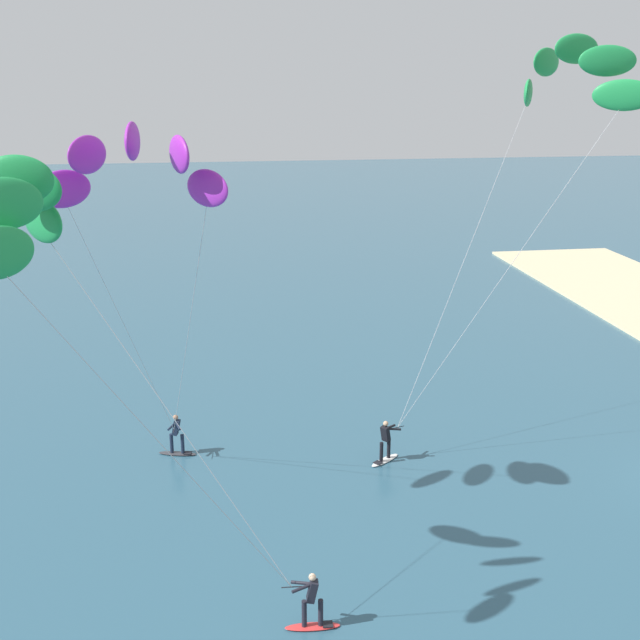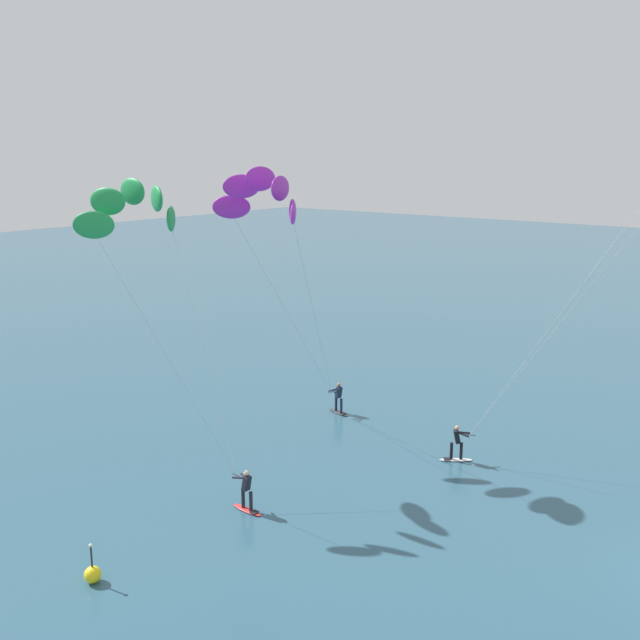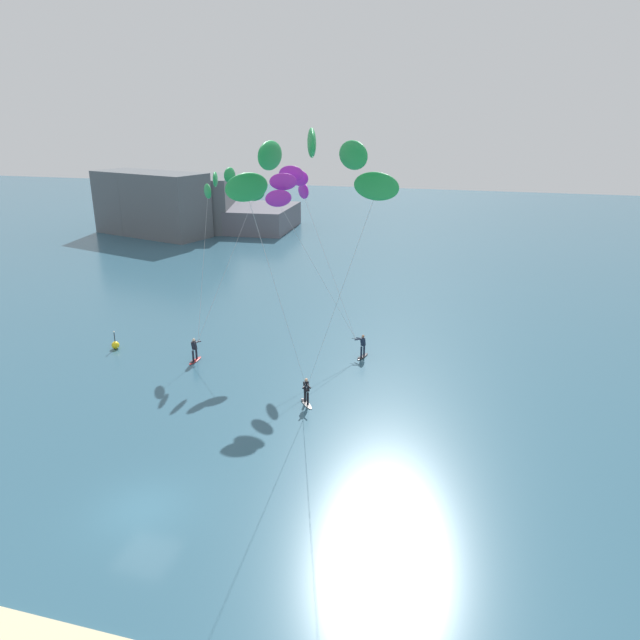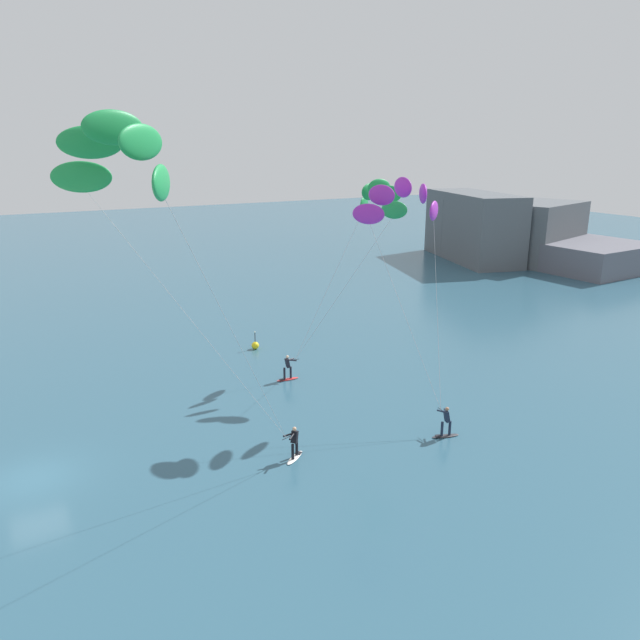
{
  "view_description": "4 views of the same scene",
  "coord_description": "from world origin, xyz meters",
  "px_view_note": "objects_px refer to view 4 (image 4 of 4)",
  "views": [
    {
      "loc": [
        -23.44,
        18.01,
        14.23
      ],
      "look_at": [
        2.56,
        14.08,
        6.29
      ],
      "focal_mm": 45.32,
      "sensor_mm": 36.0,
      "label": 1
    },
    {
      "loc": [
        -24.41,
        -3.05,
        13.64
      ],
      "look_at": [
        1.5,
        17.09,
        6.2
      ],
      "focal_mm": 41.68,
      "sensor_mm": 36.0,
      "label": 2
    },
    {
      "loc": [
        13.15,
        -18.67,
        16.27
      ],
      "look_at": [
        4.14,
        14.22,
        4.32
      ],
      "focal_mm": 33.11,
      "sensor_mm": 36.0,
      "label": 3
    },
    {
      "loc": [
        27.58,
        -0.24,
        14.71
      ],
      "look_at": [
        2.31,
        13.71,
        6.24
      ],
      "focal_mm": 33.67,
      "sensor_mm": 36.0,
      "label": 4
    }
  ],
  "objects_px": {
    "kitesurfer_mid_water": "(375,205)",
    "kitesurfer_far_out": "(404,209)",
    "kitesurfer_nearshore": "(124,169)",
    "marker_buoy": "(255,345)"
  },
  "relations": [
    {
      "from": "kitesurfer_far_out",
      "to": "marker_buoy",
      "type": "height_order",
      "value": "kitesurfer_far_out"
    },
    {
      "from": "kitesurfer_nearshore",
      "to": "marker_buoy",
      "type": "height_order",
      "value": "kitesurfer_nearshore"
    },
    {
      "from": "kitesurfer_far_out",
      "to": "marker_buoy",
      "type": "xyz_separation_m",
      "value": [
        -12.7,
        -3.76,
        -11.03
      ]
    },
    {
      "from": "kitesurfer_mid_water",
      "to": "kitesurfer_far_out",
      "type": "xyz_separation_m",
      "value": [
        5.64,
        -1.89,
        0.37
      ]
    },
    {
      "from": "kitesurfer_nearshore",
      "to": "marker_buoy",
      "type": "bearing_deg",
      "value": 146.88
    },
    {
      "from": "kitesurfer_nearshore",
      "to": "marker_buoy",
      "type": "relative_size",
      "value": 11.43
    },
    {
      "from": "kitesurfer_far_out",
      "to": "kitesurfer_mid_water",
      "type": "bearing_deg",
      "value": 161.48
    },
    {
      "from": "kitesurfer_nearshore",
      "to": "kitesurfer_far_out",
      "type": "xyz_separation_m",
      "value": [
        -5.79,
        15.82,
        -2.6
      ]
    },
    {
      "from": "kitesurfer_mid_water",
      "to": "marker_buoy",
      "type": "relative_size",
      "value": 9.14
    },
    {
      "from": "kitesurfer_mid_water",
      "to": "marker_buoy",
      "type": "bearing_deg",
      "value": -141.35
    }
  ]
}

